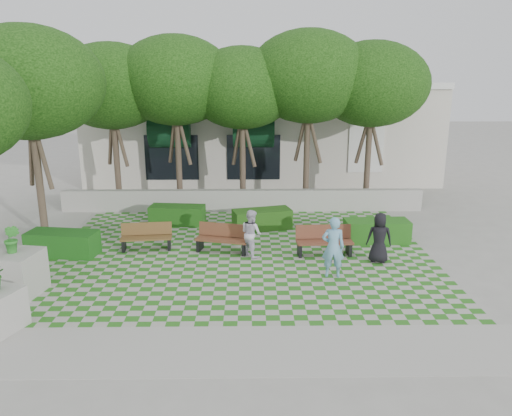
{
  "coord_description": "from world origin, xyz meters",
  "views": [
    {
      "loc": [
        0.28,
        -14.01,
        5.64
      ],
      "look_at": [
        0.5,
        1.5,
        1.4
      ],
      "focal_mm": 35.0,
      "sensor_mm": 36.0,
      "label": 1
    }
  ],
  "objects_px": {
    "hedge_midleft": "(177,215)",
    "bench_west": "(147,237)",
    "hedge_east": "(377,231)",
    "bench_mid": "(223,239)",
    "hedge_midright": "(262,219)",
    "person_blue": "(333,247)",
    "planter_back": "(16,271)",
    "hedge_west": "(63,243)",
    "person_dark": "(379,238)",
    "person_white": "(251,233)",
    "bench_east": "(324,241)"
  },
  "relations": [
    {
      "from": "hedge_midleft",
      "to": "person_blue",
      "type": "distance_m",
      "value": 7.27
    },
    {
      "from": "bench_west",
      "to": "bench_mid",
      "type": "bearing_deg",
      "value": -11.79
    },
    {
      "from": "bench_east",
      "to": "person_dark",
      "type": "distance_m",
      "value": 1.74
    },
    {
      "from": "bench_mid",
      "to": "hedge_midright",
      "type": "relative_size",
      "value": 0.85
    },
    {
      "from": "person_white",
      "to": "hedge_west",
      "type": "bearing_deg",
      "value": 51.08
    },
    {
      "from": "hedge_east",
      "to": "hedge_midright",
      "type": "xyz_separation_m",
      "value": [
        -3.89,
        1.47,
        -0.01
      ]
    },
    {
      "from": "hedge_midleft",
      "to": "person_blue",
      "type": "height_order",
      "value": "person_blue"
    },
    {
      "from": "hedge_east",
      "to": "hedge_west",
      "type": "relative_size",
      "value": 0.99
    },
    {
      "from": "hedge_east",
      "to": "hedge_west",
      "type": "height_order",
      "value": "hedge_west"
    },
    {
      "from": "bench_west",
      "to": "hedge_midright",
      "type": "xyz_separation_m",
      "value": [
        3.85,
        2.13,
        -0.04
      ]
    },
    {
      "from": "hedge_east",
      "to": "bench_west",
      "type": "bearing_deg",
      "value": -175.12
    },
    {
      "from": "hedge_midleft",
      "to": "planter_back",
      "type": "xyz_separation_m",
      "value": [
        -3.32,
        -6.19,
        0.28
      ]
    },
    {
      "from": "hedge_east",
      "to": "hedge_midright",
      "type": "distance_m",
      "value": 4.16
    },
    {
      "from": "planter_back",
      "to": "person_white",
      "type": "height_order",
      "value": "planter_back"
    },
    {
      "from": "bench_east",
      "to": "hedge_east",
      "type": "xyz_separation_m",
      "value": [
        1.99,
        1.24,
        -0.07
      ]
    },
    {
      "from": "bench_mid",
      "to": "hedge_midleft",
      "type": "xyz_separation_m",
      "value": [
        -1.89,
        3.06,
        -0.07
      ]
    },
    {
      "from": "hedge_east",
      "to": "hedge_west",
      "type": "distance_m",
      "value": 10.37
    },
    {
      "from": "hedge_east",
      "to": "person_dark",
      "type": "distance_m",
      "value": 1.99
    },
    {
      "from": "hedge_west",
      "to": "planter_back",
      "type": "height_order",
      "value": "planter_back"
    },
    {
      "from": "bench_east",
      "to": "hedge_west",
      "type": "xyz_separation_m",
      "value": [
        -8.31,
        0.09,
        -0.07
      ]
    },
    {
      "from": "hedge_west",
      "to": "person_blue",
      "type": "bearing_deg",
      "value": -12.71
    },
    {
      "from": "bench_west",
      "to": "person_blue",
      "type": "height_order",
      "value": "person_blue"
    },
    {
      "from": "planter_back",
      "to": "bench_west",
      "type": "bearing_deg",
      "value": 51.52
    },
    {
      "from": "hedge_midright",
      "to": "person_blue",
      "type": "relative_size",
      "value": 1.2
    },
    {
      "from": "bench_east",
      "to": "hedge_midright",
      "type": "distance_m",
      "value": 3.31
    },
    {
      "from": "planter_back",
      "to": "person_white",
      "type": "relative_size",
      "value": 1.27
    },
    {
      "from": "hedge_midleft",
      "to": "person_dark",
      "type": "bearing_deg",
      "value": -31.03
    },
    {
      "from": "bench_west",
      "to": "hedge_west",
      "type": "height_order",
      "value": "bench_west"
    },
    {
      "from": "hedge_midleft",
      "to": "person_white",
      "type": "xyz_separation_m",
      "value": [
        2.82,
        -3.45,
        0.39
      ]
    },
    {
      "from": "planter_back",
      "to": "person_dark",
      "type": "bearing_deg",
      "value": 12.13
    },
    {
      "from": "hedge_east",
      "to": "person_dark",
      "type": "xyz_separation_m",
      "value": [
        -0.42,
        -1.9,
        0.4
      ]
    },
    {
      "from": "hedge_midleft",
      "to": "bench_west",
      "type": "bearing_deg",
      "value": -102.51
    },
    {
      "from": "hedge_midright",
      "to": "person_blue",
      "type": "height_order",
      "value": "person_blue"
    },
    {
      "from": "person_white",
      "to": "bench_east",
      "type": "bearing_deg",
      "value": -125.4
    },
    {
      "from": "bench_mid",
      "to": "person_blue",
      "type": "relative_size",
      "value": 1.02
    },
    {
      "from": "hedge_midright",
      "to": "bench_mid",
      "type": "bearing_deg",
      "value": -119.1
    },
    {
      "from": "bench_west",
      "to": "hedge_midright",
      "type": "bearing_deg",
      "value": 23.24
    },
    {
      "from": "person_blue",
      "to": "person_white",
      "type": "bearing_deg",
      "value": -32.78
    },
    {
      "from": "hedge_west",
      "to": "bench_mid",
      "type": "bearing_deg",
      "value": 2.51
    },
    {
      "from": "bench_east",
      "to": "person_white",
      "type": "distance_m",
      "value": 2.33
    },
    {
      "from": "hedge_east",
      "to": "person_white",
      "type": "relative_size",
      "value": 1.44
    },
    {
      "from": "hedge_midright",
      "to": "hedge_west",
      "type": "xyz_separation_m",
      "value": [
        -6.41,
        -2.62,
        0.01
      ]
    },
    {
      "from": "hedge_east",
      "to": "person_blue",
      "type": "xyz_separation_m",
      "value": [
        -2.01,
        -3.02,
        0.51
      ]
    },
    {
      "from": "bench_west",
      "to": "person_dark",
      "type": "xyz_separation_m",
      "value": [
        7.32,
        -1.24,
        0.36
      ]
    },
    {
      "from": "hedge_midright",
      "to": "person_white",
      "type": "xyz_separation_m",
      "value": [
        -0.41,
        -2.79,
        0.38
      ]
    },
    {
      "from": "planter_back",
      "to": "person_blue",
      "type": "distance_m",
      "value": 8.49
    },
    {
      "from": "bench_east",
      "to": "hedge_midright",
      "type": "height_order",
      "value": "bench_east"
    },
    {
      "from": "bench_east",
      "to": "hedge_west",
      "type": "relative_size",
      "value": 0.82
    },
    {
      "from": "person_dark",
      "to": "hedge_midleft",
      "type": "bearing_deg",
      "value": -21.9
    },
    {
      "from": "bench_mid",
      "to": "hedge_west",
      "type": "height_order",
      "value": "bench_mid"
    }
  ]
}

